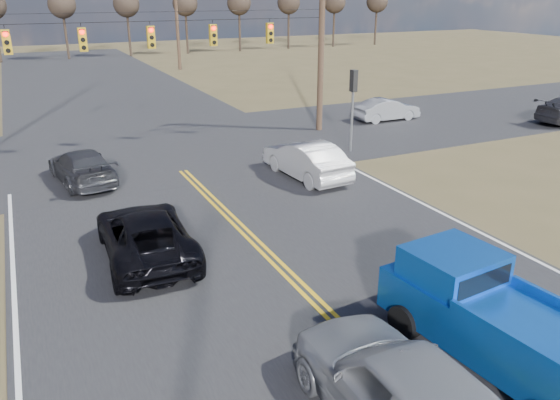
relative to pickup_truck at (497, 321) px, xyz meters
name	(u,v)px	position (x,y,z in m)	size (l,w,h in m)	color
ground	(366,352)	(-2.17, 1.40, -1.00)	(160.00, 160.00, 0.00)	brown
road_main	(213,201)	(-2.17, 11.40, -1.00)	(14.00, 120.00, 0.02)	#28282B
road_cross	(160,149)	(-2.17, 19.40, -1.00)	(120.00, 12.00, 0.02)	#28282B
signal_gantry	(163,43)	(-1.67, 19.18, 4.06)	(19.60, 4.83, 10.00)	#473323
utility_poles	(156,41)	(-2.17, 18.40, 4.23)	(19.60, 58.32, 10.00)	#473323
treeline	(115,19)	(-2.17, 28.36, 4.70)	(87.00, 117.80, 7.40)	#33261C
pickup_truck	(497,321)	(0.00, 0.00, 0.00)	(2.62, 5.67, 2.06)	black
silver_suv	(408,397)	(-2.97, -0.94, -0.08)	(2.16, 5.38, 1.83)	#989A9F
black_suv	(146,235)	(-5.39, 7.95, -0.29)	(2.37, 5.14, 1.43)	black
white_car_queue	(306,160)	(2.26, 12.41, -0.24)	(1.62, 4.65, 1.53)	silver
dgrey_car_queue	(82,166)	(-6.21, 15.73, -0.32)	(1.90, 4.67, 1.35)	#37383D
cross_car_east_near	(387,110)	(11.68, 19.77, -0.34)	(4.00, 1.39, 1.32)	#989BA0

